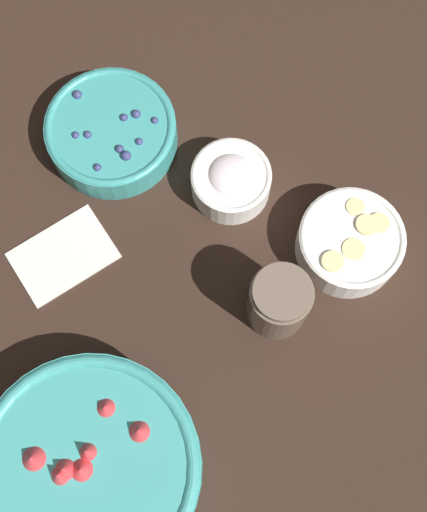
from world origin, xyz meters
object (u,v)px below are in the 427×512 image
object	(u,v)px
bowl_strawberries	(90,468)
bowl_bananas	(350,242)
bowl_cream	(232,180)
bowl_blueberries	(111,132)
jar_chocolate	(279,302)

from	to	relation	value
bowl_strawberries	bowl_bananas	world-z (taller)	bowl_strawberries
bowl_bananas	bowl_cream	size ratio (longest dim) A/B	1.28
bowl_blueberries	jar_chocolate	bearing A→B (deg)	-107.39
bowl_strawberries	jar_chocolate	bearing A→B (deg)	-18.20
bowl_bananas	bowl_cream	bearing A→B (deg)	90.85
bowl_strawberries	bowl_cream	bearing A→B (deg)	5.86
bowl_blueberries	bowl_cream	world-z (taller)	bowl_cream
bowl_bananas	jar_chocolate	bearing A→B (deg)	161.46
bowl_blueberries	bowl_bananas	xyz separation A→B (m)	(0.02, -0.36, 0.00)
bowl_cream	bowl_bananas	bearing A→B (deg)	-89.15
bowl_strawberries	jar_chocolate	xyz separation A→B (m)	(0.29, -0.09, 0.00)
bowl_blueberries	bowl_bananas	distance (m)	0.36
jar_chocolate	bowl_strawberries	bearing A→B (deg)	161.80
bowl_strawberries	bowl_blueberries	world-z (taller)	bowl_strawberries
bowl_cream	jar_chocolate	distance (m)	0.18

